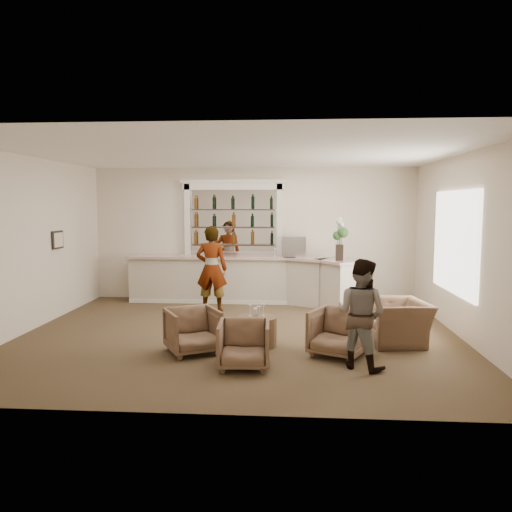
{
  "coord_description": "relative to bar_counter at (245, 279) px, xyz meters",
  "views": [
    {
      "loc": [
        0.94,
        -8.95,
        2.41
      ],
      "look_at": [
        0.24,
        0.9,
        1.37
      ],
      "focal_mm": 35.0,
      "sensor_mm": 36.0,
      "label": 1
    }
  ],
  "objects": [
    {
      "name": "wine_glass_tbl_a",
      "position": [
        0.41,
        -3.65,
        0.03
      ],
      "size": [
        0.07,
        0.07,
        0.21
      ],
      "primitive_type": null,
      "color": "white",
      "rests_on": "cocktail_table"
    },
    {
      "name": "bar_counter",
      "position": [
        0.0,
        0.0,
        0.0
      ],
      "size": [
        5.72,
        1.8,
        1.14
      ],
      "color": "beige",
      "rests_on": "ground"
    },
    {
      "name": "back_bar_alcove",
      "position": [
        -0.34,
        0.41,
        1.46
      ],
      "size": [
        2.64,
        0.25,
        3.0
      ],
      "color": "white",
      "rests_on": "ground"
    },
    {
      "name": "cocktail_table",
      "position": [
        0.53,
        -3.68,
        -0.32
      ],
      "size": [
        0.68,
        0.68,
        0.5
      ],
      "primitive_type": "cylinder",
      "color": "#4E3A21",
      "rests_on": "ground"
    },
    {
      "name": "wine_glass_bar_left",
      "position": [
        0.72,
        0.01,
        0.67
      ],
      "size": [
        0.07,
        0.07,
        0.21
      ],
      "primitive_type": null,
      "color": "white",
      "rests_on": "bar_counter"
    },
    {
      "name": "armchair_center",
      "position": [
        0.42,
        -4.83,
        -0.23
      ],
      "size": [
        0.78,
        0.8,
        0.7
      ],
      "primitive_type": "imported",
      "rotation": [
        0.0,
        0.0,
        0.05
      ],
      "color": "brown",
      "rests_on": "ground"
    },
    {
      "name": "wine_glass_bar_right",
      "position": [
        -0.72,
        0.06,
        0.67
      ],
      "size": [
        0.07,
        0.07,
        0.21
      ],
      "primitive_type": null,
      "color": "white",
      "rests_on": "bar_counter"
    },
    {
      "name": "guest",
      "position": [
        2.13,
        -4.7,
        0.23
      ],
      "size": [
        0.99,
        0.95,
        1.62
      ],
      "primitive_type": "imported",
      "rotation": [
        0.0,
        0.0,
        2.53
      ],
      "color": "gray",
      "rests_on": "ground"
    },
    {
      "name": "ground",
      "position": [
        0.16,
        -3.0,
        -0.57
      ],
      "size": [
        8.0,
        8.0,
        0.0
      ],
      "primitive_type": "plane",
      "color": "brown",
      "rests_on": "ground"
    },
    {
      "name": "espresso_machine",
      "position": [
        1.17,
        0.09,
        0.81
      ],
      "size": [
        0.56,
        0.48,
        0.48
      ],
      "primitive_type": "cube",
      "rotation": [
        0.0,
        0.0,
        0.03
      ],
      "color": "silver",
      "rests_on": "bar_counter"
    },
    {
      "name": "armchair_right",
      "position": [
        1.87,
        -4.13,
        -0.2
      ],
      "size": [
        1.08,
        1.09,
        0.75
      ],
      "primitive_type": "imported",
      "rotation": [
        0.0,
        0.0,
        -0.47
      ],
      "color": "brown",
      "rests_on": "ground"
    },
    {
      "name": "armchair_left",
      "position": [
        -0.47,
        -4.16,
        -0.21
      ],
      "size": [
        1.07,
        1.08,
        0.73
      ],
      "primitive_type": "imported",
      "rotation": [
        0.0,
        0.0,
        0.5
      ],
      "color": "brown",
      "rests_on": "ground"
    },
    {
      "name": "wine_glass_tbl_c",
      "position": [
        0.57,
        -3.81,
        0.03
      ],
      "size": [
        0.07,
        0.07,
        0.21
      ],
      "primitive_type": null,
      "color": "white",
      "rests_on": "cocktail_table"
    },
    {
      "name": "room_shell",
      "position": [
        0.33,
        -2.29,
        1.77
      ],
      "size": [
        8.04,
        7.02,
        3.32
      ],
      "color": "beige",
      "rests_on": "ground"
    },
    {
      "name": "napkin_holder",
      "position": [
        0.51,
        -3.54,
        -0.01
      ],
      "size": [
        0.08,
        0.08,
        0.12
      ],
      "primitive_type": "cube",
      "color": "silver",
      "rests_on": "cocktail_table"
    },
    {
      "name": "sommelier",
      "position": [
        -0.66,
        -1.01,
        0.39
      ],
      "size": [
        0.72,
        0.5,
        1.92
      ],
      "primitive_type": "imported",
      "rotation": [
        0.0,
        0.0,
        3.09
      ],
      "color": "gray",
      "rests_on": "ground"
    },
    {
      "name": "flower_vase",
      "position": [
        2.19,
        -0.72,
        1.1
      ],
      "size": [
        0.25,
        0.25,
        0.95
      ],
      "color": "black",
      "rests_on": "bar_counter"
    },
    {
      "name": "wine_glass_tbl_b",
      "position": [
        0.63,
        -3.6,
        0.03
      ],
      "size": [
        0.07,
        0.07,
        0.21
      ],
      "primitive_type": null,
      "color": "white",
      "rests_on": "cocktail_table"
    },
    {
      "name": "armchair_far",
      "position": [
        2.94,
        -3.3,
        -0.21
      ],
      "size": [
        1.15,
        1.27,
        0.73
      ],
      "primitive_type": "imported",
      "rotation": [
        0.0,
        0.0,
        -1.41
      ],
      "color": "brown",
      "rests_on": "ground"
    }
  ]
}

